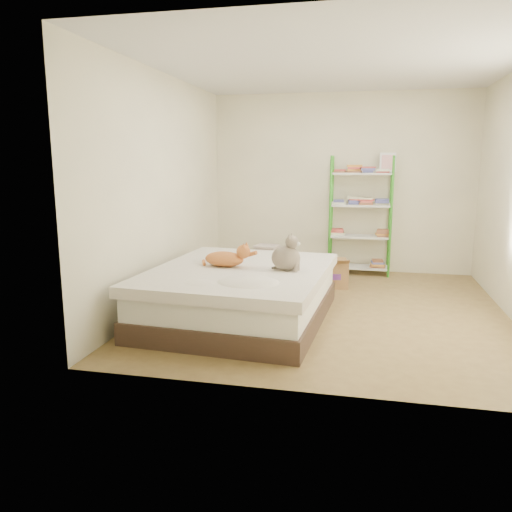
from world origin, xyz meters
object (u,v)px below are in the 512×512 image
(cardboard_box, at_px, (328,273))
(white_bin, at_px, (267,257))
(shelf_unit, at_px, (361,213))
(orange_cat, at_px, (224,257))
(bed, at_px, (240,294))
(grey_cat, at_px, (286,253))

(cardboard_box, height_order, white_bin, cardboard_box)
(white_bin, bearing_deg, shelf_unit, 2.49)
(orange_cat, bearing_deg, white_bin, 95.46)
(orange_cat, distance_m, cardboard_box, 1.90)
(bed, height_order, cardboard_box, bed)
(bed, distance_m, white_bin, 2.40)
(white_bin, bearing_deg, orange_cat, -89.70)
(bed, relative_size, cardboard_box, 4.05)
(bed, height_order, grey_cat, grey_cat)
(shelf_unit, bearing_deg, orange_cat, -119.30)
(orange_cat, distance_m, white_bin, 2.40)
(grey_cat, bearing_deg, shelf_unit, -6.32)
(orange_cat, distance_m, shelf_unit, 2.78)
(orange_cat, xyz_separation_m, cardboard_box, (0.96, 1.57, -0.47))
(bed, distance_m, grey_cat, 0.66)
(orange_cat, relative_size, white_bin, 1.30)
(grey_cat, distance_m, white_bin, 2.55)
(bed, bearing_deg, orange_cat, 172.25)
(cardboard_box, bearing_deg, bed, -125.18)
(grey_cat, height_order, shelf_unit, shelf_unit)
(cardboard_box, bearing_deg, shelf_unit, 55.89)
(shelf_unit, bearing_deg, grey_cat, -105.90)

